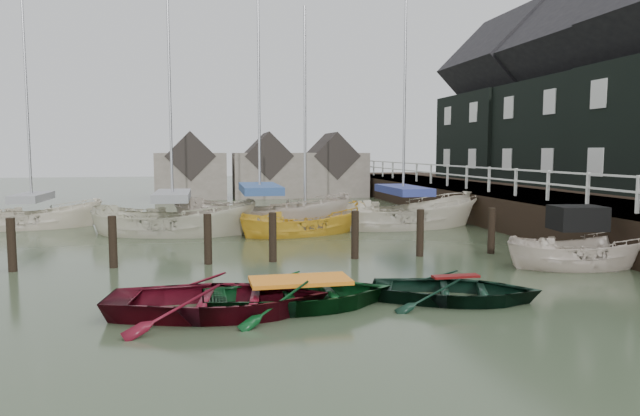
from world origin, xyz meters
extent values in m
plane|color=#303D26|center=(0.00, 0.00, 0.00)|extent=(120.00, 120.00, 0.00)
cube|color=black|center=(9.50, 10.00, 1.40)|extent=(3.00, 32.00, 0.20)
cube|color=silver|center=(8.00, 10.00, 2.45)|extent=(0.06, 32.00, 0.06)
cube|color=silver|center=(8.00, 10.00, 2.05)|extent=(0.06, 32.00, 0.06)
cube|color=black|center=(15.00, 10.00, 0.00)|extent=(14.00, 38.00, 1.50)
cube|color=black|center=(15.00, 12.00, 4.00)|extent=(6.00, 7.00, 5.00)
cube|color=black|center=(15.00, 12.00, 8.25)|extent=(6.11, 7.14, 6.11)
cube|color=black|center=(15.00, 19.00, 4.00)|extent=(6.40, 7.00, 5.00)
cube|color=black|center=(15.00, 19.00, 8.25)|extent=(6.52, 7.14, 6.52)
cylinder|color=black|center=(-8.00, 3.00, 0.50)|extent=(0.22, 0.22, 1.80)
cylinder|color=black|center=(-5.50, 3.00, 0.50)|extent=(0.22, 0.22, 1.80)
cylinder|color=black|center=(-3.00, 3.00, 0.50)|extent=(0.22, 0.22, 1.80)
cylinder|color=black|center=(-1.20, 3.00, 0.50)|extent=(0.22, 0.22, 1.80)
cylinder|color=black|center=(1.20, 3.00, 0.50)|extent=(0.22, 0.22, 1.80)
cylinder|color=black|center=(3.20, 3.00, 0.50)|extent=(0.22, 0.22, 1.80)
cylinder|color=black|center=(5.50, 3.00, 0.50)|extent=(0.22, 0.22, 1.80)
cube|color=#665B51|center=(-4.00, 26.00, 1.50)|extent=(4.50, 4.00, 3.00)
cube|color=#282321|center=(-4.00, 26.00, 2.80)|extent=(3.18, 4.08, 3.18)
cube|color=#665B51|center=(1.00, 26.00, 1.50)|extent=(4.50, 4.00, 3.00)
cube|color=#282321|center=(1.00, 26.00, 2.80)|extent=(3.18, 4.08, 3.18)
cube|color=#665B51|center=(5.50, 26.00, 1.50)|extent=(4.50, 4.00, 3.00)
cube|color=#282321|center=(5.50, 26.00, 2.80)|extent=(3.18, 4.08, 3.18)
imported|color=#500B17|center=(-2.81, -2.03, 0.00)|extent=(4.57, 3.53, 0.87)
imported|color=#083314|center=(-1.20, -1.83, 0.00)|extent=(3.90, 2.82, 0.80)
imported|color=black|center=(2.07, -1.97, 0.00)|extent=(4.13, 3.56, 0.72)
imported|color=beige|center=(6.80, 0.54, 0.00)|extent=(4.23, 2.01, 1.57)
cube|color=black|center=(6.80, 0.74, 1.32)|extent=(1.41, 1.15, 0.65)
imported|color=beige|center=(-4.27, 9.01, 0.00)|extent=(6.70, 3.87, 2.44)
cylinder|color=#B2B2B7|center=(-4.27, 9.01, 5.91)|extent=(0.10, 0.10, 9.13)
cube|color=gray|center=(-4.27, 9.01, 1.46)|extent=(3.68, 2.09, 0.30)
imported|color=beige|center=(-0.97, 9.44, 0.00)|extent=(7.73, 5.46, 2.80)
cylinder|color=#B2B2B7|center=(-0.97, 9.44, 5.98)|extent=(0.10, 0.10, 8.87)
cube|color=navy|center=(-0.97, 9.44, 1.66)|extent=(4.23, 2.96, 0.30)
imported|color=gold|center=(0.63, 8.27, 0.00)|extent=(5.67, 3.57, 2.05)
cylinder|color=#B2B2B7|center=(0.63, 8.27, 4.77)|extent=(0.10, 0.10, 7.28)
imported|color=beige|center=(4.87, 9.24, 0.00)|extent=(6.81, 2.89, 2.58)
cylinder|color=#B2B2B7|center=(4.87, 9.24, 6.25)|extent=(0.10, 0.10, 9.66)
cube|color=navy|center=(4.87, 9.24, 1.54)|extent=(3.74, 1.54, 0.30)
imported|color=beige|center=(-9.99, 11.99, 0.00)|extent=(5.54, 2.62, 2.07)
cylinder|color=#B2B2B7|center=(-9.99, 11.99, 5.16)|extent=(0.10, 0.10, 8.05)
cube|color=gray|center=(-9.99, 11.99, 1.26)|extent=(3.04, 1.40, 0.30)
camera|label=1|loc=(-2.98, -12.88, 3.12)|focal=32.00mm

